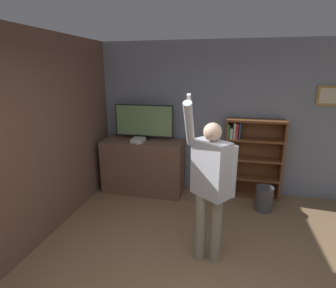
% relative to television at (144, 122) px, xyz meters
% --- Properties ---
extents(wall_back, '(6.36, 0.09, 2.70)m').
position_rel_television_xyz_m(wall_back, '(1.34, 0.30, 0.05)').
color(wall_back, gray).
rests_on(wall_back, ground_plane).
extents(wall_side_brick, '(0.06, 4.54, 2.70)m').
position_rel_television_xyz_m(wall_side_brick, '(-0.88, -1.20, 0.05)').
color(wall_side_brick, brown).
rests_on(wall_side_brick, ground_plane).
extents(tv_ledge, '(1.46, 0.60, 0.97)m').
position_rel_television_xyz_m(tv_ledge, '(0.00, -0.09, -0.82)').
color(tv_ledge, brown).
rests_on(tv_ledge, ground_plane).
extents(television, '(1.07, 0.22, 0.64)m').
position_rel_television_xyz_m(television, '(0.00, 0.00, 0.00)').
color(television, black).
rests_on(television, tv_ledge).
extents(game_console, '(0.21, 0.24, 0.07)m').
position_rel_television_xyz_m(game_console, '(-0.05, -0.21, -0.30)').
color(game_console, silver).
rests_on(game_console, tv_ledge).
extents(remote_loose, '(0.06, 0.14, 0.02)m').
position_rel_television_xyz_m(remote_loose, '(-0.01, -0.31, -0.32)').
color(remote_loose, white).
rests_on(remote_loose, tv_ledge).
extents(bookshelf, '(0.98, 0.28, 1.40)m').
position_rel_television_xyz_m(bookshelf, '(1.85, 0.12, -0.60)').
color(bookshelf, brown).
rests_on(bookshelf, ground_plane).
extents(person, '(0.56, 0.53, 1.99)m').
position_rel_television_xyz_m(person, '(1.31, -1.72, -0.29)').
color(person, gray).
rests_on(person, ground_plane).
extents(waste_bin, '(0.28, 0.28, 0.40)m').
position_rel_television_xyz_m(waste_bin, '(2.12, -0.36, -1.10)').
color(waste_bin, '#4C4C51').
rests_on(waste_bin, ground_plane).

